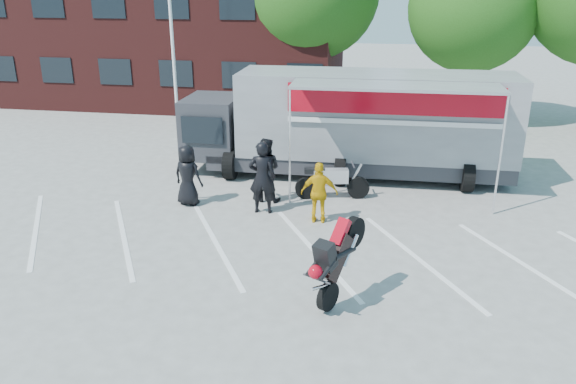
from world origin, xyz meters
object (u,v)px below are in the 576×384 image
(tree_mid, at_px, (474,7))
(spectator_hivis, at_px, (319,193))
(stunt_bike_rider, at_px, (346,298))
(spectator_leather_a, at_px, (188,175))
(spectator_leather_c, at_px, (265,170))
(spectator_leather_b, at_px, (262,178))
(transporter_truck, at_px, (357,175))
(flagpole, at_px, (177,8))
(parked_motorcycle, at_px, (332,198))

(tree_mid, bearing_deg, spectator_hivis, -111.80)
(tree_mid, relative_size, stunt_bike_rider, 4.03)
(spectator_leather_a, bearing_deg, spectator_leather_c, -148.59)
(spectator_leather_b, xyz_separation_m, spectator_leather_c, (-0.11, 0.89, -0.08))
(transporter_truck, height_order, spectator_leather_b, spectator_leather_b)
(tree_mid, xyz_separation_m, spectator_hivis, (-4.91, -12.28, -4.13))
(spectator_leather_a, bearing_deg, tree_mid, -113.53)
(transporter_truck, xyz_separation_m, spectator_leather_c, (-2.46, -2.74, 0.93))
(transporter_truck, xyz_separation_m, stunt_bike_rider, (0.26, -7.73, 0.00))
(flagpole, xyz_separation_m, tree_mid, (11.24, 5.00, -0.11))
(parked_motorcycle, bearing_deg, spectator_leather_c, 92.87)
(flagpole, bearing_deg, tree_mid, 23.97)
(transporter_truck, bearing_deg, flagpole, 154.24)
(parked_motorcycle, bearing_deg, spectator_leather_a, 94.93)
(parked_motorcycle, xyz_separation_m, spectator_leather_b, (-1.77, -1.37, 1.00))
(flagpole, height_order, spectator_leather_b, flagpole)
(spectator_leather_a, bearing_deg, transporter_truck, -129.74)
(tree_mid, bearing_deg, transporter_truck, -116.80)
(stunt_bike_rider, height_order, spectator_leather_c, spectator_leather_c)
(parked_motorcycle, relative_size, spectator_hivis, 1.35)
(flagpole, height_order, spectator_leather_c, flagpole)
(flagpole, distance_m, parked_motorcycle, 9.91)
(parked_motorcycle, height_order, spectator_leather_a, spectator_leather_a)
(parked_motorcycle, xyz_separation_m, spectator_leather_a, (-3.95, -1.17, 0.86))
(tree_mid, height_order, spectator_leather_a, tree_mid)
(spectator_leather_b, relative_size, spectator_hivis, 1.23)
(stunt_bike_rider, relative_size, spectator_leather_a, 1.10)
(transporter_truck, height_order, spectator_leather_a, spectator_leather_a)
(transporter_truck, distance_m, spectator_leather_c, 3.80)
(parked_motorcycle, height_order, stunt_bike_rider, stunt_bike_rider)
(tree_mid, height_order, spectator_hivis, tree_mid)
(stunt_bike_rider, bearing_deg, parked_motorcycle, 126.49)
(spectator_hivis, bearing_deg, spectator_leather_a, -13.15)
(transporter_truck, height_order, spectator_leather_c, spectator_leather_c)
(flagpole, xyz_separation_m, spectator_leather_c, (4.62, -5.99, -4.13))
(transporter_truck, relative_size, spectator_leather_b, 5.22)
(spectator_leather_a, distance_m, spectator_hivis, 3.84)
(transporter_truck, height_order, stunt_bike_rider, transporter_truck)
(stunt_bike_rider, distance_m, spectator_leather_b, 4.96)
(stunt_bike_rider, xyz_separation_m, spectator_leather_b, (-2.61, 4.10, 1.00))
(flagpole, relative_size, spectator_leather_a, 4.64)
(transporter_truck, distance_m, parked_motorcycle, 2.34)
(parked_motorcycle, distance_m, spectator_leather_a, 4.21)
(transporter_truck, height_order, parked_motorcycle, transporter_truck)
(transporter_truck, xyz_separation_m, spectator_hivis, (-0.74, -4.03, 0.82))
(spectator_leather_a, xyz_separation_m, spectator_leather_b, (2.19, -0.20, 0.14))
(parked_motorcycle, xyz_separation_m, spectator_leather_c, (-1.88, -0.48, 0.93))
(tree_mid, xyz_separation_m, spectator_leather_c, (-6.62, -10.99, -4.02))
(stunt_bike_rider, distance_m, spectator_leather_a, 6.50)
(spectator_leather_c, bearing_deg, parked_motorcycle, -164.72)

